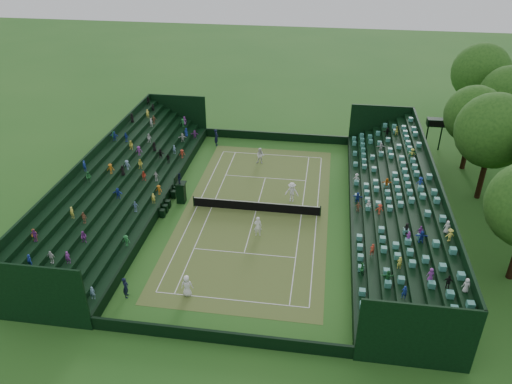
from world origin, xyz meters
The scene contains 19 objects.
ground centered at (0.00, 0.00, 0.00)m, with size 160.00×160.00×0.00m, color #255C1D.
court_surface centered at (0.00, 0.00, 0.01)m, with size 12.97×26.77×0.01m, color #366C24.
perimeter_wall_north centered at (0.00, 15.88, 0.50)m, with size 17.17×0.20×1.00m, color black.
perimeter_wall_south centered at (0.00, -15.88, 0.50)m, with size 17.17×0.20×1.00m, color black.
perimeter_wall_east centered at (8.48, 0.00, 0.50)m, with size 0.20×31.77×1.00m, color black.
perimeter_wall_west centered at (-8.48, 0.00, 0.50)m, with size 0.20×31.77×1.00m, color black.
north_grandstand centered at (12.66, 0.00, 1.55)m, with size 6.60×32.00×4.90m.
south_grandstand centered at (-12.66, 0.00, 1.55)m, with size 6.60×32.00×4.90m.
tennis_net centered at (0.00, 0.00, 0.53)m, with size 11.67×0.10×1.06m.
scoreboard_tower centered at (17.75, 16.00, 3.14)m, with size 2.00×1.00×3.70m.
tree_row centered at (22.32, 8.87, 6.57)m, with size 11.27×36.70×10.32m.
umpire_chair centered at (-7.12, 0.56, 1.31)m, with size 0.97×0.97×3.06m.
courtside_chairs centered at (-8.09, 0.33, 0.40)m, with size 0.48×5.46×1.05m.
player_near_west centered at (-3.14, -11.85, 0.86)m, with size 0.84×0.55×1.72m, color white.
player_near_east centered at (0.71, -3.78, 0.92)m, with size 0.67×0.44×1.84m, color white.
player_far_west centered at (-0.97, 9.65, 0.89)m, with size 0.86×0.67×1.78m, color white.
player_far_east centered at (3.03, 2.24, 0.98)m, with size 1.26×0.73×1.95m, color white.
line_judge_north centered at (-6.62, 13.48, 0.99)m, with size 0.72×0.47×1.97m, color black.
line_judge_south centered at (-7.37, -12.61, 0.82)m, with size 0.60×0.39×1.65m, color black.
Camera 1 is at (5.67, -37.91, 24.06)m, focal length 35.00 mm.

